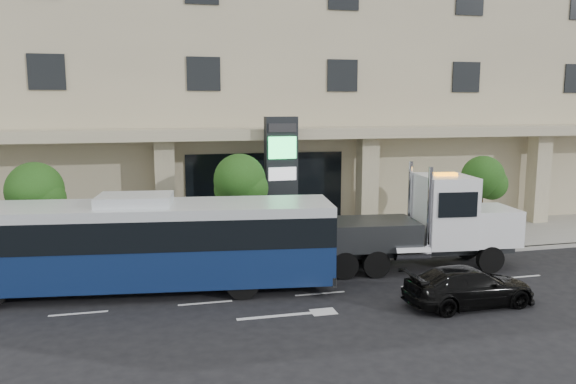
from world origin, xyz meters
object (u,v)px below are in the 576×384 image
(tow_truck, at_px, (424,226))
(black_sedan, at_px, (469,286))
(signage_pylon, at_px, (281,181))
(city_bus, at_px, (137,243))

(tow_truck, xyz_separation_m, black_sedan, (-0.55, -4.30, -1.10))
(tow_truck, distance_m, signage_pylon, 6.75)
(tow_truck, relative_size, signage_pylon, 1.59)
(city_bus, bearing_deg, black_sedan, -13.52)
(city_bus, distance_m, signage_pylon, 8.01)
(city_bus, xyz_separation_m, signage_pylon, (6.30, 4.75, 1.36))
(black_sedan, bearing_deg, tow_truck, -9.53)
(tow_truck, height_order, black_sedan, tow_truck)
(tow_truck, relative_size, black_sedan, 2.11)
(tow_truck, xyz_separation_m, signage_pylon, (-4.86, 4.47, 1.39))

